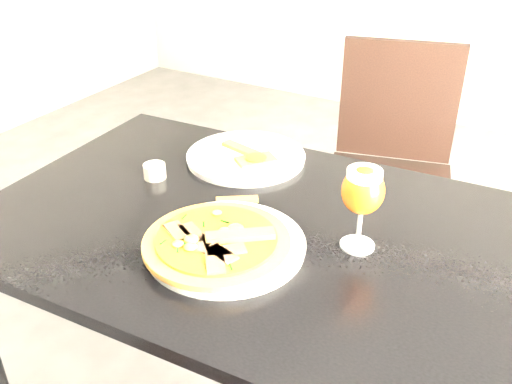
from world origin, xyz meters
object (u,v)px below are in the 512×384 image
Objects in this scene: dining_table at (251,254)px; beer_glass at (363,191)px; pizza at (217,241)px; chair_far at (390,168)px.

dining_table is 0.32m from beer_glass.
dining_table is 0.18m from pizza.
beer_glass is at bearing 34.24° from pizza.
dining_table is 4.17× the size of pizza.
chair_far is 0.94m from beer_glass.
chair_far is at bearing 102.22° from beer_glass.
beer_glass reaches higher than chair_far.
beer_glass reaches higher than pizza.
pizza is (-0.05, -1.00, 0.27)m from chair_far.
dining_table is 0.88m from chair_far.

